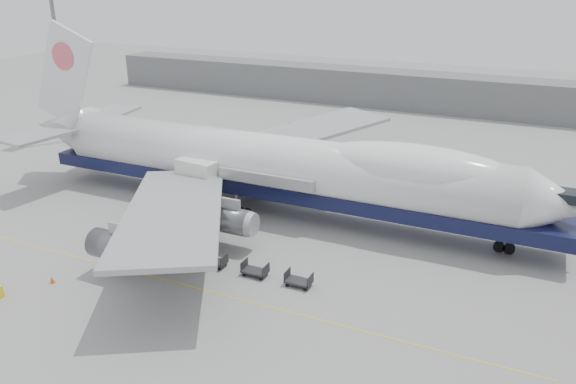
% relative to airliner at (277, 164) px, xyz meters
% --- Properties ---
extents(ground, '(260.00, 260.00, 0.00)m').
position_rel_airliner_xyz_m(ground, '(-0.64, -12.00, -5.62)').
color(ground, gray).
rests_on(ground, ground).
extents(apron_line, '(60.00, 0.15, 0.01)m').
position_rel_airliner_xyz_m(apron_line, '(-0.64, -18.00, -5.62)').
color(apron_line, gold).
rests_on(apron_line, ground).
extents(hangar, '(110.00, 8.00, 7.00)m').
position_rel_airliner_xyz_m(hangar, '(-10.64, 58.00, -2.12)').
color(hangar, slate).
rests_on(hangar, ground).
extents(floodlight_mast, '(2.40, 2.40, 25.43)m').
position_rel_airliner_xyz_m(floodlight_mast, '(-42.64, 12.00, 8.64)').
color(floodlight_mast, slate).
rests_on(floodlight_mast, ground).
extents(airliner, '(67.00, 55.30, 19.98)m').
position_rel_airliner_xyz_m(airliner, '(0.00, 0.00, 0.00)').
color(airliner, white).
rests_on(airliner, ground).
extents(catering_truck, '(5.41, 4.04, 6.13)m').
position_rel_airliner_xyz_m(catering_truck, '(-7.97, -3.48, -2.18)').
color(catering_truck, navy).
rests_on(catering_truck, ground).
extents(traffic_cone, '(0.43, 0.43, 0.64)m').
position_rel_airliner_xyz_m(traffic_cone, '(-11.17, -22.48, -5.32)').
color(traffic_cone, '#E0530B').
rests_on(traffic_cone, ground).
extents(dolly_0, '(2.30, 1.35, 1.30)m').
position_rel_airliner_xyz_m(dolly_0, '(-8.34, -13.96, -5.09)').
color(dolly_0, '#2D2D30').
rests_on(dolly_0, ground).
extents(dolly_1, '(2.30, 1.35, 1.30)m').
position_rel_airliner_xyz_m(dolly_1, '(-4.07, -13.96, -5.09)').
color(dolly_1, '#2D2D30').
rests_on(dolly_1, ground).
extents(dolly_2, '(2.30, 1.35, 1.30)m').
position_rel_airliner_xyz_m(dolly_2, '(0.19, -13.96, -5.09)').
color(dolly_2, '#2D2D30').
rests_on(dolly_2, ground).
extents(dolly_3, '(2.30, 1.35, 1.30)m').
position_rel_airliner_xyz_m(dolly_3, '(4.45, -13.96, -5.09)').
color(dolly_3, '#2D2D30').
rests_on(dolly_3, ground).
extents(dolly_4, '(2.30, 1.35, 1.30)m').
position_rel_airliner_xyz_m(dolly_4, '(8.72, -13.96, -5.09)').
color(dolly_4, '#2D2D30').
rests_on(dolly_4, ground).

